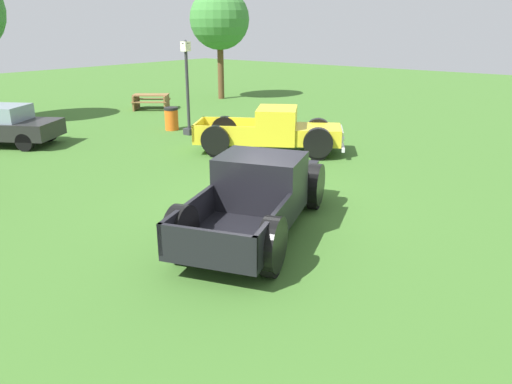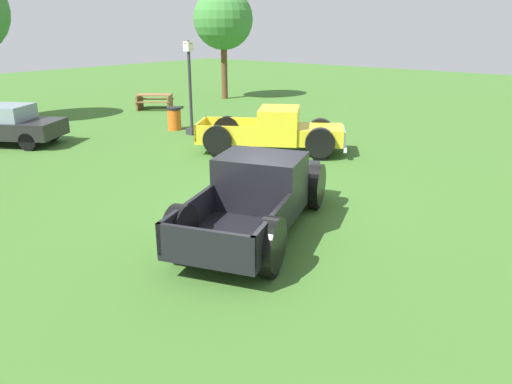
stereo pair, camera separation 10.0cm
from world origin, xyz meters
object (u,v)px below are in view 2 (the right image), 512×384
at_px(lamp_post_far, 190,86).
at_px(trash_can, 174,118).
at_px(pickup_truck_foreground, 262,192).
at_px(oak_tree_east, 223,20).
at_px(picnic_table, 155,100).
at_px(pickup_truck_behind_left, 281,132).
at_px(sedan_distant_a, 0,124).

bearing_deg(lamp_post_far, trash_can, 81.43).
height_order(pickup_truck_foreground, oak_tree_east, oak_tree_east).
bearing_deg(picnic_table, lamp_post_far, -117.72).
xyz_separation_m(lamp_post_far, trash_can, (0.19, 1.23, -1.45)).
xyz_separation_m(pickup_truck_foreground, trash_can, (5.86, 9.26, -0.29)).
relative_size(pickup_truck_behind_left, oak_tree_east, 0.84).
height_order(lamp_post_far, picnic_table, lamp_post_far).
distance_m(pickup_truck_foreground, oak_tree_east, 20.00).
bearing_deg(picnic_table, oak_tree_east, -3.06).
bearing_deg(pickup_truck_behind_left, trash_can, 86.58).
height_order(sedan_distant_a, picnic_table, sedan_distant_a).
height_order(lamp_post_far, oak_tree_east, oak_tree_east).
bearing_deg(lamp_post_far, pickup_truck_behind_left, -92.01).
relative_size(sedan_distant_a, oak_tree_east, 0.75).
height_order(pickup_truck_foreground, pickup_truck_behind_left, pickup_truck_foreground).
height_order(trash_can, oak_tree_east, oak_tree_east).
relative_size(sedan_distant_a, trash_can, 4.89).
bearing_deg(oak_tree_east, picnic_table, 176.94).
xyz_separation_m(pickup_truck_behind_left, oak_tree_east, (8.50, 10.29, 3.75)).
relative_size(trash_can, oak_tree_east, 0.15).
bearing_deg(sedan_distant_a, lamp_post_far, -37.34).
bearing_deg(pickup_truck_foreground, trash_can, 57.67).
xyz_separation_m(pickup_truck_foreground, picnic_table, (8.84, 14.06, -0.27)).
relative_size(sedan_distant_a, picnic_table, 1.99).
distance_m(picnic_table, trash_can, 5.65).
distance_m(pickup_truck_foreground, sedan_distant_a, 12.29).
relative_size(pickup_truck_foreground, trash_can, 5.87).
distance_m(pickup_truck_behind_left, picnic_table, 11.08).
height_order(pickup_truck_foreground, lamp_post_far, lamp_post_far).
distance_m(pickup_truck_behind_left, oak_tree_east, 13.86).
height_order(lamp_post_far, trash_can, lamp_post_far).
xyz_separation_m(picnic_table, trash_can, (-2.98, -4.80, -0.01)).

